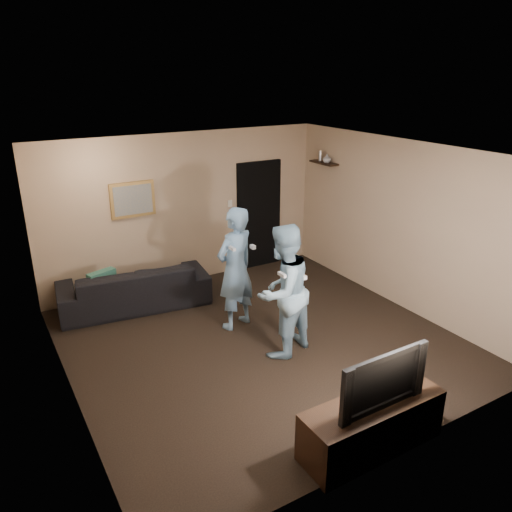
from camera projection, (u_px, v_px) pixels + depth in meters
ground at (260, 341)px, 6.96m from camera, size 5.00×5.00×0.00m
ceiling at (261, 153)px, 6.04m from camera, size 5.00×5.00×0.04m
wall_back at (185, 210)px, 8.51m from camera, size 5.00×0.04×2.60m
wall_front at (404, 337)px, 4.48m from camera, size 5.00×0.04×2.60m
wall_left at (60, 295)px, 5.31m from camera, size 0.04×5.00×2.60m
wall_right at (399, 225)px, 7.69m from camera, size 0.04×5.00×2.60m
sofa at (134, 287)px, 7.87m from camera, size 2.40×1.19×0.67m
throw_pillow at (103, 284)px, 7.59m from camera, size 0.46×0.27×0.43m
painting_frame at (133, 199)px, 7.95m from camera, size 0.72×0.05×0.57m
painting_canvas at (133, 200)px, 7.93m from camera, size 0.62×0.01×0.47m
doorway at (259, 215)px, 9.28m from camera, size 0.90×0.06×2.00m
light_switch at (230, 204)px, 8.89m from camera, size 0.08×0.02×0.12m
wall_shelf at (324, 163)px, 8.84m from camera, size 0.20×0.60×0.03m
shelf_vase at (327, 158)px, 8.74m from camera, size 0.17×0.17×0.15m
shelf_figurine at (320, 156)px, 8.89m from camera, size 0.06×0.06×0.18m
tv_console at (372, 425)px, 4.94m from camera, size 1.52×0.49×0.54m
television at (377, 377)px, 4.74m from camera, size 1.03×0.14×0.59m
wii_player_left at (235, 269)px, 7.06m from camera, size 0.76×0.61×1.80m
wii_player_right at (283, 291)px, 6.38m from camera, size 1.03×0.91×1.78m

